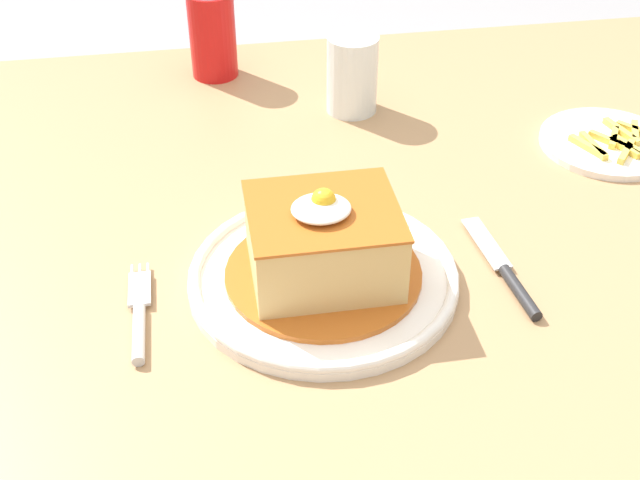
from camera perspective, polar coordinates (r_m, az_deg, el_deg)
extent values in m
cube|color=#A87F56|center=(0.95, 2.83, 0.66)|extent=(1.24, 0.96, 0.04)
cylinder|color=#A87F56|center=(1.64, 18.22, 0.38)|extent=(0.07, 0.07, 0.70)
cylinder|color=white|center=(0.84, 0.23, -2.72)|extent=(0.27, 0.27, 0.01)
torus|color=white|center=(0.83, 0.23, -2.33)|extent=(0.27, 0.27, 0.01)
cylinder|color=#B75B1E|center=(0.83, 0.23, -2.30)|extent=(0.20, 0.20, 0.01)
cube|color=#DBB770|center=(0.81, 0.23, -0.15)|extent=(0.14, 0.12, 0.07)
cube|color=#B75B1E|center=(0.79, 0.24, 2.04)|extent=(0.14, 0.13, 0.00)
ellipsoid|color=white|center=(0.78, 0.08, 2.17)|extent=(0.06, 0.05, 0.01)
sphere|color=yellow|center=(0.78, 0.24, 2.73)|extent=(0.02, 0.02, 0.02)
cylinder|color=silver|center=(0.80, -12.30, -6.28)|extent=(0.01, 0.08, 0.01)
cube|color=silver|center=(0.85, -12.25, -3.29)|extent=(0.02, 0.05, 0.00)
cylinder|color=silver|center=(0.86, -11.70, -2.18)|extent=(0.00, 0.03, 0.00)
cylinder|color=silver|center=(0.87, -12.23, -2.23)|extent=(0.00, 0.03, 0.00)
cylinder|color=silver|center=(0.87, -12.75, -2.28)|extent=(0.00, 0.03, 0.00)
cylinder|color=#262628|center=(0.85, 13.52, -3.49)|extent=(0.02, 0.08, 0.01)
cube|color=silver|center=(0.90, 11.30, -0.20)|extent=(0.03, 0.09, 0.00)
cylinder|color=red|center=(1.23, -7.37, 13.75)|extent=(0.07, 0.07, 0.12)
cylinder|color=silver|center=(1.13, 2.19, 10.21)|extent=(0.06, 0.06, 0.06)
cylinder|color=silver|center=(1.12, 2.22, 11.28)|extent=(0.07, 0.07, 0.10)
cylinder|color=white|center=(1.12, 19.09, 6.31)|extent=(0.17, 0.17, 0.01)
cube|color=#EAC64C|center=(1.09, 20.22, 5.69)|extent=(0.04, 0.05, 0.01)
cube|color=#EAC64C|center=(1.09, 17.85, 6.10)|extent=(0.03, 0.06, 0.01)
cube|color=#EAC64C|center=(1.13, 19.94, 6.99)|extent=(0.02, 0.07, 0.01)
cube|color=#EAC64C|center=(1.10, 20.11, 5.96)|extent=(0.02, 0.05, 0.01)
cube|color=#EAC64C|center=(1.09, 18.20, 6.16)|extent=(0.01, 0.06, 0.01)
cube|color=#EAC64C|center=(1.14, 21.05, 6.94)|extent=(0.05, 0.05, 0.01)
cube|color=#EAC64C|center=(1.14, 20.73, 7.00)|extent=(0.03, 0.05, 0.01)
cube|color=#EAC64C|center=(1.11, 19.26, 6.40)|extent=(0.04, 0.05, 0.01)
cube|color=#EAC64C|center=(1.12, 19.46, 6.63)|extent=(0.03, 0.05, 0.01)
cube|color=#EAC64C|center=(1.10, 20.62, 5.84)|extent=(0.03, 0.07, 0.01)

